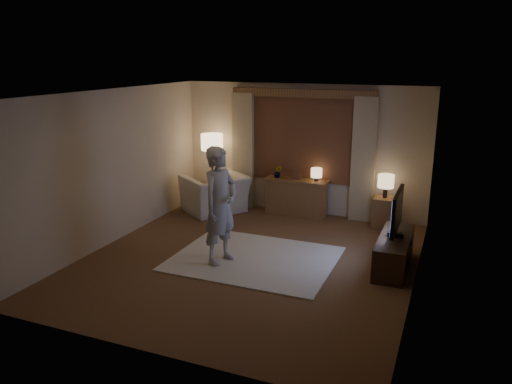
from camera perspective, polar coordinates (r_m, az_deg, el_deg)
The scene contains 13 objects.
room at distance 8.00m, azimuth 0.57°, elevation 2.39°, with size 5.04×5.54×2.64m.
rug at distance 7.99m, azimuth -0.20°, elevation -7.62°, with size 2.50×2.00×0.02m, color beige.
sideboard at distance 10.08m, azimuth 4.63°, elevation -0.70°, with size 1.20×0.40×0.70m, color brown.
picture_frame at distance 9.96m, azimuth 4.69°, elevation 1.79°, with size 0.16×0.02×0.20m, color brown.
plant at distance 10.07m, azimuth 2.52°, elevation 2.28°, with size 0.17×0.13×0.30m, color #999999.
table_lamp_sideboard at distance 9.83m, azimuth 6.92°, elevation 2.13°, with size 0.22×0.22×0.30m.
floor_lamp at distance 10.42m, azimuth -5.05°, elevation 5.25°, with size 0.45×0.45×1.56m.
armchair at distance 10.24m, azimuth -4.68°, elevation -0.24°, with size 1.18×1.03×0.77m, color beige.
side_table at distance 9.69m, azimuth 14.39°, elevation -2.23°, with size 0.40×0.40×0.56m, color brown.
table_lamp_side at distance 9.54m, azimuth 14.62°, elevation 1.14°, with size 0.30×0.30×0.44m.
tv_stand at distance 7.89m, azimuth 15.50°, elevation -6.64°, with size 0.45×1.40×0.50m, color black.
tv at distance 7.68m, azimuth 15.82°, elevation -2.21°, with size 0.24×0.98×0.71m.
person at distance 7.59m, azimuth -4.12°, elevation -1.55°, with size 0.66×0.43×1.82m, color #B2AEA4.
Camera 1 is at (2.87, -6.74, 3.14)m, focal length 35.00 mm.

